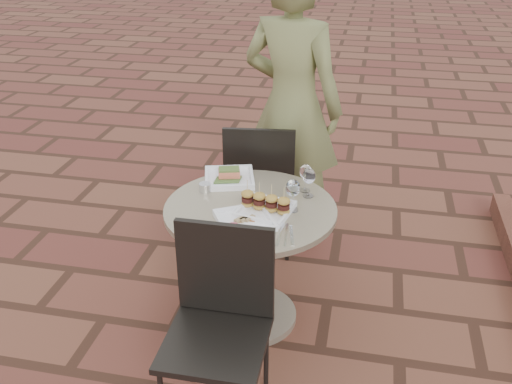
% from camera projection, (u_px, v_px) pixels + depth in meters
% --- Properties ---
extents(ground, '(60.00, 60.00, 0.00)m').
position_uv_depth(ground, '(244.00, 339.00, 3.13)').
color(ground, brown).
rests_on(ground, ground).
extents(cafe_table, '(0.90, 0.90, 0.73)m').
position_uv_depth(cafe_table, '(251.00, 247.00, 3.07)').
color(cafe_table, gray).
rests_on(cafe_table, ground).
extents(chair_far, '(0.49, 0.49, 0.93)m').
position_uv_depth(chair_far, '(260.00, 179.00, 3.66)').
color(chair_far, black).
rests_on(chair_far, ground).
extents(chair_near, '(0.44, 0.44, 0.93)m').
position_uv_depth(chair_near, '(220.00, 311.00, 2.50)').
color(chair_near, black).
rests_on(chair_near, ground).
extents(diner, '(0.80, 0.65, 1.90)m').
position_uv_depth(diner, '(292.00, 107.00, 3.70)').
color(diner, olive).
rests_on(diner, ground).
extents(plate_salmon, '(0.34, 0.34, 0.08)m').
position_uv_depth(plate_salmon, '(229.00, 177.00, 3.22)').
color(plate_salmon, white).
rests_on(plate_salmon, cafe_table).
extents(plate_sliders, '(0.30, 0.30, 0.16)m').
position_uv_depth(plate_sliders, '(265.00, 205.00, 2.89)').
color(plate_sliders, white).
rests_on(plate_sliders, cafe_table).
extents(plate_tuna, '(0.35, 0.35, 0.03)m').
position_uv_depth(plate_tuna, '(244.00, 220.00, 2.81)').
color(plate_tuna, white).
rests_on(plate_tuna, cafe_table).
extents(wine_glass_right, '(0.07, 0.07, 0.17)m').
position_uv_depth(wine_glass_right, '(293.00, 189.00, 2.87)').
color(wine_glass_right, white).
rests_on(wine_glass_right, cafe_table).
extents(wine_glass_mid, '(0.07, 0.07, 0.16)m').
position_uv_depth(wine_glass_mid, '(306.00, 172.00, 3.07)').
color(wine_glass_mid, white).
rests_on(wine_glass_mid, cafe_table).
extents(wine_glass_far, '(0.07, 0.07, 0.16)m').
position_uv_depth(wine_glass_far, '(309.00, 177.00, 3.01)').
color(wine_glass_far, white).
rests_on(wine_glass_far, cafe_table).
extents(steel_ramekin, '(0.07, 0.07, 0.05)m').
position_uv_depth(steel_ramekin, '(205.00, 188.00, 3.10)').
color(steel_ramekin, silver).
rests_on(steel_ramekin, cafe_table).
extents(cutlery_set, '(0.12, 0.22, 0.00)m').
position_uv_depth(cutlery_set, '(286.00, 235.00, 2.71)').
color(cutlery_set, silver).
rests_on(cutlery_set, cafe_table).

